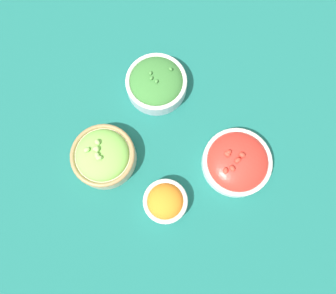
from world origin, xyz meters
TOP-DOWN VIEW (x-y plane):
  - ground_plane at (0.00, 0.00)m, footprint 3.00×3.00m
  - bowl_lettuce at (-0.12, -0.12)m, footprint 0.17×0.17m
  - bowl_broccoli at (-0.13, 0.13)m, footprint 0.17×0.17m
  - bowl_carrots at (0.07, -0.12)m, footprint 0.11×0.11m
  - bowl_cherry_tomatoes at (0.17, 0.07)m, footprint 0.18×0.18m

SIDE VIEW (x-z plane):
  - ground_plane at x=0.00m, z-range 0.00..0.00m
  - bowl_cherry_tomatoes at x=0.17m, z-range -0.01..0.07m
  - bowl_carrots at x=0.07m, z-range 0.00..0.06m
  - bowl_broccoli at x=-0.13m, z-range 0.00..0.07m
  - bowl_lettuce at x=-0.12m, z-range -0.01..0.08m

